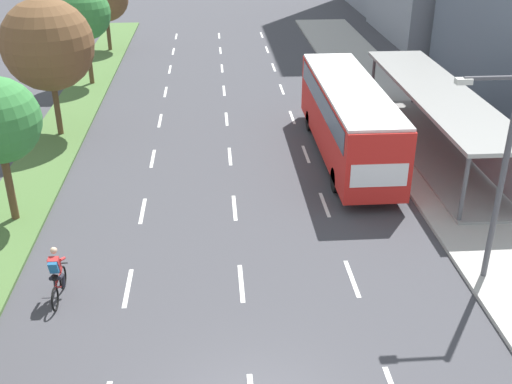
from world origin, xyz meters
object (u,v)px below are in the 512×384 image
cyclist (57,276)px  median_tree_fourth (84,14)px  bus (348,113)px  streetlight (498,166)px  bus_shelter (441,115)px  median_tree_third (48,45)px

cyclist → median_tree_fourth: 22.64m
bus → streetlight: (2.17, -9.97, 1.82)m
bus_shelter → median_tree_third: size_ratio=2.19×
streetlight → median_tree_fourth: bearing=125.0°
median_tree_third → streetlight: 20.69m
bus_shelter → bus: bearing=-179.0°
median_tree_third → streetlight: (15.64, -13.53, -0.60)m
bus_shelter → median_tree_third: 18.28m
bus_shelter → cyclist: bearing=-146.0°
streetlight → cyclist: bearing=-179.8°
median_tree_third → bus: bearing=-14.8°
cyclist → streetlight: 13.24m
bus → streetlight: 10.36m
median_tree_third → median_tree_fourth: (0.13, 8.62, -0.17)m
bus → cyclist: size_ratio=6.20×
median_tree_third → streetlight: bearing=-40.9°
bus_shelter → cyclist: (-14.99, -10.10, -1.07)m
streetlight → bus_shelter: bearing=78.1°
bus_shelter → bus: (-4.28, -0.07, 0.20)m
cyclist → median_tree_third: 14.35m
bus → median_tree_third: (-13.47, 3.56, 2.42)m
cyclist → streetlight: streetlight is taller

